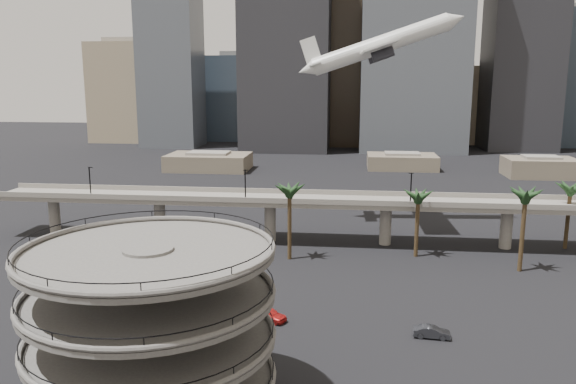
# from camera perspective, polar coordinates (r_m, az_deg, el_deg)

# --- Properties ---
(parking_ramp) EXTENTS (22.20, 22.20, 17.35)m
(parking_ramp) POSITION_cam_1_polar(r_m,az_deg,el_deg) (52.44, -13.71, -12.28)
(parking_ramp) COLOR #524F4D
(parking_ramp) RESTS_ON ground
(overpass) EXTENTS (130.00, 9.30, 14.70)m
(overpass) POSITION_cam_1_polar(r_m,az_deg,el_deg) (106.60, 4.02, -1.33)
(overpass) COLOR slate
(overpass) RESTS_ON ground
(palm_trees) EXTENTS (54.40, 18.40, 14.00)m
(palm_trees) POSITION_cam_1_polar(r_m,az_deg,el_deg) (99.81, 16.27, -0.30)
(palm_trees) COLOR #402F1B
(palm_trees) RESTS_ON ground
(low_buildings) EXTENTS (135.00, 27.50, 6.80)m
(low_buildings) POSITION_cam_1_polar(r_m,az_deg,el_deg) (193.27, 7.21, 2.93)
(low_buildings) COLOR brown
(low_buildings) RESTS_ON ground
(skyline) EXTENTS (269.00, 86.00, 109.45)m
(skyline) POSITION_cam_1_polar(r_m,az_deg,el_deg) (266.45, 9.07, 13.14)
(skyline) COLOR gray
(skyline) RESTS_ON ground
(airborne_jet) EXTENTS (34.75, 30.96, 14.48)m
(airborne_jet) POSITION_cam_1_polar(r_m,az_deg,el_deg) (121.01, 9.25, 14.43)
(airborne_jet) COLOR silver
(airborne_jet) RESTS_ON ground
(car_a) EXTENTS (5.29, 3.97, 1.68)m
(car_a) POSITION_cam_1_polar(r_m,az_deg,el_deg) (74.26, -1.98, -12.29)
(car_a) COLOR red
(car_a) RESTS_ON ground
(car_b) EXTENTS (4.54, 1.90, 1.46)m
(car_b) POSITION_cam_1_polar(r_m,az_deg,el_deg) (71.80, 14.40, -13.62)
(car_b) COLOR #222428
(car_b) RESTS_ON ground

